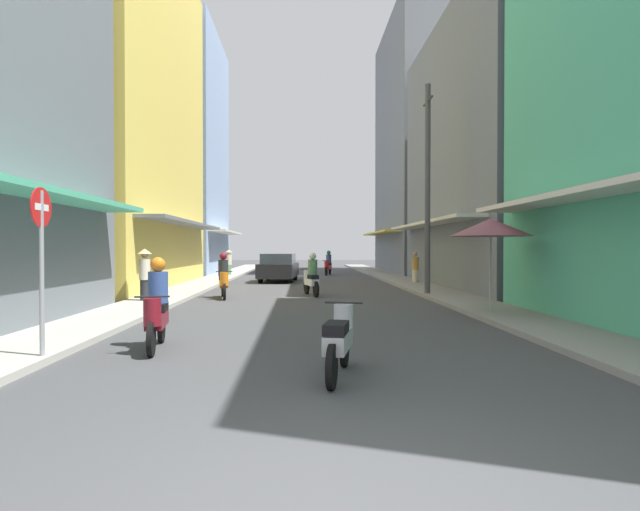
{
  "coord_description": "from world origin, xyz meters",
  "views": [
    {
      "loc": [
        -0.25,
        -3.22,
        1.74
      ],
      "look_at": [
        0.41,
        15.05,
        1.47
      ],
      "focal_mm": 28.74,
      "sensor_mm": 36.0,
      "label": 1
    }
  ],
  "objects_px": {
    "parked_car": "(279,267)",
    "pedestrian_foreground": "(229,261)",
    "motorbike_maroon": "(157,308)",
    "motorbike_silver": "(339,339)",
    "utility_pole": "(428,188)",
    "pedestrian_midway": "(145,273)",
    "motorbike_red": "(328,264)",
    "pedestrian_crossing": "(415,268)",
    "motorbike_white": "(311,276)",
    "street_sign_no_entry": "(41,249)",
    "vendor_umbrella": "(491,227)",
    "motorbike_orange": "(223,278)"
  },
  "relations": [
    {
      "from": "parked_car",
      "to": "pedestrian_foreground",
      "type": "distance_m",
      "value": 5.59
    },
    {
      "from": "motorbike_maroon",
      "to": "motorbike_silver",
      "type": "distance_m",
      "value": 3.6
    },
    {
      "from": "parked_car",
      "to": "utility_pole",
      "type": "xyz_separation_m",
      "value": [
        5.69,
        -8.37,
        3.13
      ]
    },
    {
      "from": "motorbike_maroon",
      "to": "pedestrian_midway",
      "type": "relative_size",
      "value": 1.05
    },
    {
      "from": "motorbike_red",
      "to": "pedestrian_crossing",
      "type": "xyz_separation_m",
      "value": [
        3.7,
        -8.75,
        0.07
      ]
    },
    {
      "from": "motorbike_silver",
      "to": "pedestrian_foreground",
      "type": "bearing_deg",
      "value": 101.45
    },
    {
      "from": "motorbike_white",
      "to": "street_sign_no_entry",
      "type": "distance_m",
      "value": 11.64
    },
    {
      "from": "pedestrian_crossing",
      "to": "pedestrian_midway",
      "type": "distance_m",
      "value": 13.17
    },
    {
      "from": "motorbike_maroon",
      "to": "pedestrian_midway",
      "type": "distance_m",
      "value": 7.49
    },
    {
      "from": "pedestrian_foreground",
      "to": "vendor_umbrella",
      "type": "distance_m",
      "value": 20.5
    },
    {
      "from": "motorbike_maroon",
      "to": "street_sign_no_entry",
      "type": "relative_size",
      "value": 0.68
    },
    {
      "from": "motorbike_maroon",
      "to": "utility_pole",
      "type": "height_order",
      "value": "utility_pole"
    },
    {
      "from": "street_sign_no_entry",
      "to": "pedestrian_midway",
      "type": "bearing_deg",
      "value": 96.58
    },
    {
      "from": "motorbike_silver",
      "to": "vendor_umbrella",
      "type": "relative_size",
      "value": 0.72
    },
    {
      "from": "motorbike_silver",
      "to": "motorbike_red",
      "type": "bearing_deg",
      "value": 87.33
    },
    {
      "from": "pedestrian_foreground",
      "to": "vendor_umbrella",
      "type": "bearing_deg",
      "value": -63.32
    },
    {
      "from": "motorbike_red",
      "to": "motorbike_maroon",
      "type": "relative_size",
      "value": 0.98
    },
    {
      "from": "motorbike_white",
      "to": "pedestrian_crossing",
      "type": "height_order",
      "value": "motorbike_white"
    },
    {
      "from": "motorbike_white",
      "to": "utility_pole",
      "type": "xyz_separation_m",
      "value": [
        4.15,
        -0.47,
        3.16
      ]
    },
    {
      "from": "motorbike_red",
      "to": "pedestrian_foreground",
      "type": "relative_size",
      "value": 1.08
    },
    {
      "from": "parked_car",
      "to": "pedestrian_midway",
      "type": "distance_m",
      "value": 11.16
    },
    {
      "from": "utility_pole",
      "to": "motorbike_red",
      "type": "bearing_deg",
      "value": 100.63
    },
    {
      "from": "motorbike_red",
      "to": "street_sign_no_entry",
      "type": "xyz_separation_m",
      "value": [
        -5.63,
        -25.13,
        1.01
      ]
    },
    {
      "from": "motorbike_maroon",
      "to": "pedestrian_crossing",
      "type": "xyz_separation_m",
      "value": [
        7.92,
        15.33,
        0.07
      ]
    },
    {
      "from": "parked_car",
      "to": "pedestrian_foreground",
      "type": "bearing_deg",
      "value": 125.0
    },
    {
      "from": "motorbike_silver",
      "to": "pedestrian_crossing",
      "type": "bearing_deg",
      "value": 74.13
    },
    {
      "from": "utility_pole",
      "to": "street_sign_no_entry",
      "type": "relative_size",
      "value": 2.86
    },
    {
      "from": "motorbike_orange",
      "to": "motorbike_silver",
      "type": "xyz_separation_m",
      "value": [
        3.21,
        -10.87,
        -0.2
      ]
    },
    {
      "from": "pedestrian_crossing",
      "to": "pedestrian_midway",
      "type": "relative_size",
      "value": 0.91
    },
    {
      "from": "motorbike_red",
      "to": "motorbike_silver",
      "type": "distance_m",
      "value": 26.08
    },
    {
      "from": "motorbike_white",
      "to": "vendor_umbrella",
      "type": "xyz_separation_m",
      "value": [
        4.44,
        -5.8,
        1.56
      ]
    },
    {
      "from": "motorbike_red",
      "to": "motorbike_maroon",
      "type": "xyz_separation_m",
      "value": [
        -4.21,
        -24.08,
        0.0
      ]
    },
    {
      "from": "motorbike_white",
      "to": "motorbike_silver",
      "type": "bearing_deg",
      "value": -89.25
    },
    {
      "from": "motorbike_maroon",
      "to": "parked_car",
      "type": "distance_m",
      "value": 17.69
    },
    {
      "from": "motorbike_maroon",
      "to": "pedestrian_midway",
      "type": "xyz_separation_m",
      "value": [
        -2.36,
        7.1,
        0.26
      ]
    },
    {
      "from": "utility_pole",
      "to": "motorbike_white",
      "type": "bearing_deg",
      "value": 173.55
    },
    {
      "from": "parked_car",
      "to": "vendor_umbrella",
      "type": "height_order",
      "value": "vendor_umbrella"
    },
    {
      "from": "vendor_umbrella",
      "to": "street_sign_no_entry",
      "type": "height_order",
      "value": "street_sign_no_entry"
    },
    {
      "from": "motorbike_maroon",
      "to": "motorbike_orange",
      "type": "distance_m",
      "value": 8.9
    },
    {
      "from": "motorbike_orange",
      "to": "pedestrian_midway",
      "type": "distance_m",
      "value": 2.81
    },
    {
      "from": "motorbike_red",
      "to": "motorbike_maroon",
      "type": "height_order",
      "value": "same"
    },
    {
      "from": "motorbike_silver",
      "to": "utility_pole",
      "type": "distance_m",
      "value": 12.39
    },
    {
      "from": "parked_car",
      "to": "motorbike_white",
      "type": "bearing_deg",
      "value": -78.95
    },
    {
      "from": "parked_car",
      "to": "pedestrian_midway",
      "type": "relative_size",
      "value": 2.46
    },
    {
      "from": "pedestrian_foreground",
      "to": "pedestrian_crossing",
      "type": "bearing_deg",
      "value": -35.04
    },
    {
      "from": "motorbike_red",
      "to": "pedestrian_midway",
      "type": "height_order",
      "value": "pedestrian_midway"
    },
    {
      "from": "motorbike_white",
      "to": "pedestrian_crossing",
      "type": "distance_m",
      "value": 7.55
    },
    {
      "from": "motorbike_white",
      "to": "motorbike_silver",
      "type": "xyz_separation_m",
      "value": [
        0.15,
        -11.71,
        -0.2
      ]
    },
    {
      "from": "motorbike_silver",
      "to": "utility_pole",
      "type": "relative_size",
      "value": 0.24
    },
    {
      "from": "utility_pole",
      "to": "motorbike_silver",
      "type": "bearing_deg",
      "value": -109.56
    }
  ]
}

